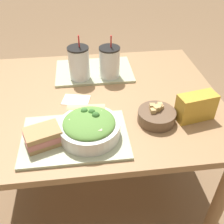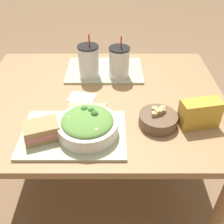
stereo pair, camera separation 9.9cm
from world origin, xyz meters
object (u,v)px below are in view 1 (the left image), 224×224
object	(u,v)px
salad_bowl	(89,127)
drink_cup_red	(110,63)
sandwich_near	(43,137)
soup_bowl	(156,116)
baguette_near	(87,112)
napkin_folded	(76,100)
chip_bag	(196,107)
drink_cup_dark	(79,64)

from	to	relation	value
salad_bowl	drink_cup_red	distance (m)	0.45
salad_bowl	sandwich_near	xyz separation A→B (m)	(-0.17, -0.02, -0.01)
salad_bowl	drink_cup_red	bearing A→B (deg)	73.73
salad_bowl	soup_bowl	distance (m)	0.28
baguette_near	napkin_folded	bearing A→B (deg)	21.54
sandwich_near	salad_bowl	bearing A→B (deg)	-11.58
napkin_folded	chip_bag	bearing A→B (deg)	-21.22
salad_bowl	soup_bowl	xyz separation A→B (m)	(0.27, 0.06, -0.02)
soup_bowl	drink_cup_red	bearing A→B (deg)	111.81
drink_cup_red	chip_bag	bearing A→B (deg)	-50.07
drink_cup_dark	napkin_folded	distance (m)	0.20
salad_bowl	drink_cup_dark	bearing A→B (deg)	93.17
soup_bowl	sandwich_near	bearing A→B (deg)	-168.83
salad_bowl	drink_cup_dark	size ratio (longest dim) A/B	1.02
salad_bowl	napkin_folded	size ratio (longest dim) A/B	1.66
soup_bowl	drink_cup_red	distance (m)	0.40
soup_bowl	sandwich_near	world-z (taller)	sandwich_near
soup_bowl	drink_cup_dark	size ratio (longest dim) A/B	0.68
soup_bowl	sandwich_near	distance (m)	0.45
soup_bowl	drink_cup_dark	distance (m)	0.48
soup_bowl	napkin_folded	bearing A→B (deg)	149.74
drink_cup_dark	drink_cup_red	size ratio (longest dim) A/B	1.04
sandwich_near	soup_bowl	bearing A→B (deg)	-8.32
salad_bowl	chip_bag	xyz separation A→B (m)	(0.43, 0.06, 0.00)
soup_bowl	baguette_near	distance (m)	0.28
drink_cup_red	chip_bag	world-z (taller)	drink_cup_red
baguette_near	salad_bowl	bearing A→B (deg)	-172.95
salad_bowl	napkin_folded	xyz separation A→B (m)	(-0.05, 0.25, -0.05)
soup_bowl	chip_bag	bearing A→B (deg)	0.25
baguette_near	napkin_folded	world-z (taller)	baguette_near
salad_bowl	drink_cup_red	xyz separation A→B (m)	(0.13, 0.43, 0.03)
baguette_near	chip_bag	xyz separation A→B (m)	(0.44, -0.04, 0.01)
sandwich_near	baguette_near	xyz separation A→B (m)	(0.16, 0.12, -0.00)
soup_bowl	drink_cup_dark	world-z (taller)	drink_cup_dark
napkin_folded	salad_bowl	bearing A→B (deg)	-78.99
baguette_near	drink_cup_dark	distance (m)	0.34
drink_cup_dark	napkin_folded	size ratio (longest dim) A/B	1.63
baguette_near	drink_cup_red	xyz separation A→B (m)	(0.13, 0.33, 0.04)
baguette_near	napkin_folded	size ratio (longest dim) A/B	1.13
soup_bowl	drink_cup_red	xyz separation A→B (m)	(-0.15, 0.37, 0.06)
salad_bowl	sandwich_near	distance (m)	0.17
soup_bowl	napkin_folded	distance (m)	0.37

